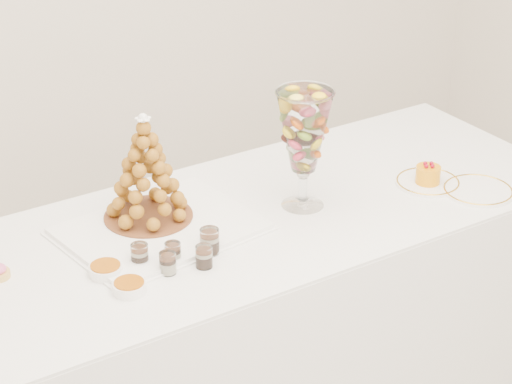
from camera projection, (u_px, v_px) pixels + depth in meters
buffet_table at (263, 317)px, 3.33m from camera, size 2.14×0.96×0.79m
lace_tray at (160, 229)px, 3.03m from camera, size 0.62×0.51×0.02m
macaron_vase at (304, 133)px, 3.08m from camera, size 0.18×0.18×0.39m
cake_plate at (428, 182)px, 3.32m from camera, size 0.22×0.22×0.01m
spare_plate at (478, 191)px, 3.27m from camera, size 0.23×0.23×0.01m
verrine_a at (140, 255)px, 2.84m from camera, size 0.06×0.06×0.07m
verrine_b at (173, 253)px, 2.86m from camera, size 0.05×0.05×0.06m
verrine_c at (210, 241)px, 2.91m from camera, size 0.07×0.07×0.08m
verrine_d at (168, 263)px, 2.81m from camera, size 0.06×0.06×0.06m
verrine_e at (204, 257)px, 2.84m from camera, size 0.06×0.06×0.07m
ramekin_back at (106, 270)px, 2.81m from camera, size 0.10×0.10×0.03m
ramekin_front at (129, 287)px, 2.73m from camera, size 0.09×0.09×0.03m
croquembouche at (146, 168)px, 3.00m from camera, size 0.28×0.28×0.34m
mousse_cake at (428, 174)px, 3.30m from camera, size 0.08×0.08×0.07m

